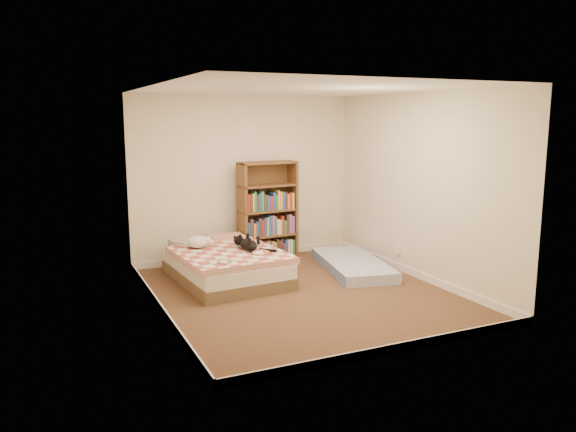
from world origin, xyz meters
name	(u,v)px	position (x,y,z in m)	size (l,w,h in m)	color
room	(302,199)	(0.00, 0.00, 1.20)	(3.51, 4.01, 2.51)	#4D2E21
bed	(225,264)	(-0.67, 0.97, 0.22)	(1.41, 1.86, 0.47)	brown
bookshelf	(267,224)	(0.29, 1.79, 0.56)	(0.94, 0.38, 1.51)	#50351B
floor_mattress	(353,265)	(1.15, 0.68, 0.08)	(0.77, 1.70, 0.15)	#7187BD
black_cat	(248,244)	(-0.40, 0.84, 0.50)	(0.30, 0.74, 0.17)	black
white_dog	(199,242)	(-0.97, 1.20, 0.51)	(0.36, 0.39, 0.16)	white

